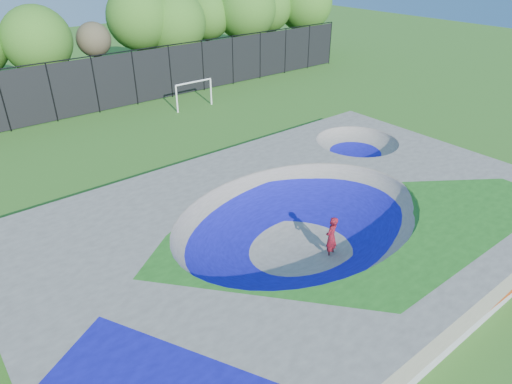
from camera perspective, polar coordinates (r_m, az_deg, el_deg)
ground at (r=18.96m, az=5.44°, el=-6.45°), size 120.00×120.00×0.00m
skate_deck at (r=18.54m, az=5.55°, el=-4.55°), size 22.00×14.00×1.50m
skater at (r=17.96m, az=9.39°, el=-5.57°), size 0.73×0.58×1.76m
skateboard at (r=18.45m, az=9.18°, el=-7.76°), size 0.80×0.31×0.05m
soccer_goal at (r=34.40m, az=-7.77°, el=12.55°), size 3.06×0.12×2.02m
fence at (r=34.88m, az=-19.47°, el=12.63°), size 48.09×0.09×4.04m
treeline at (r=39.24m, az=-20.34°, el=18.67°), size 54.48×7.29×8.39m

